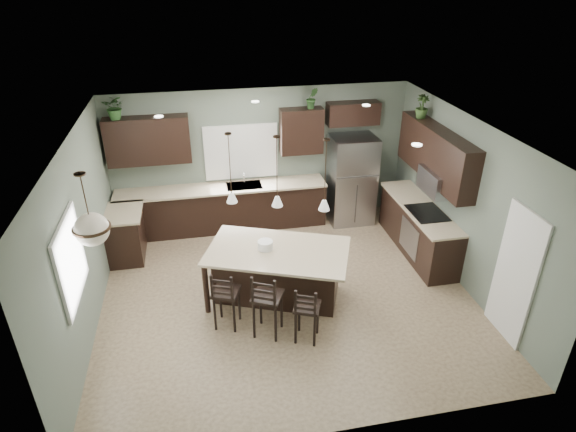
# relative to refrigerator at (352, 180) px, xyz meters

# --- Properties ---
(ground) EXTENTS (6.00, 6.00, 0.00)m
(ground) POSITION_rel_refrigerator_xyz_m (-1.82, -2.31, -0.93)
(ground) COLOR #9E8466
(ground) RESTS_ON ground
(pantry_door) EXTENTS (0.04, 0.82, 2.04)m
(pantry_door) POSITION_rel_refrigerator_xyz_m (1.16, -3.86, 0.09)
(pantry_door) COLOR white
(pantry_door) RESTS_ON ground
(window_back) EXTENTS (1.35, 0.02, 1.00)m
(window_back) POSITION_rel_refrigerator_xyz_m (-2.22, 0.43, 0.62)
(window_back) COLOR white
(window_back) RESTS_ON room_shell
(window_left) EXTENTS (0.02, 1.10, 1.00)m
(window_left) POSITION_rel_refrigerator_xyz_m (-4.80, -3.11, 0.62)
(window_left) COLOR white
(window_left) RESTS_ON room_shell
(left_return_cabs) EXTENTS (0.60, 0.90, 0.90)m
(left_return_cabs) POSITION_rel_refrigerator_xyz_m (-4.52, -0.61, -0.48)
(left_return_cabs) COLOR black
(left_return_cabs) RESTS_ON ground
(left_return_countertop) EXTENTS (0.66, 0.96, 0.04)m
(left_return_countertop) POSITION_rel_refrigerator_xyz_m (-4.50, -0.61, -0.01)
(left_return_countertop) COLOR #B8AA8B
(left_return_countertop) RESTS_ON left_return_cabs
(back_lower_cabs) EXTENTS (4.20, 0.60, 0.90)m
(back_lower_cabs) POSITION_rel_refrigerator_xyz_m (-2.67, 0.14, -0.48)
(back_lower_cabs) COLOR black
(back_lower_cabs) RESTS_ON ground
(back_countertop) EXTENTS (4.20, 0.66, 0.04)m
(back_countertop) POSITION_rel_refrigerator_xyz_m (-2.67, 0.12, -0.01)
(back_countertop) COLOR #B8AA8B
(back_countertop) RESTS_ON back_lower_cabs
(sink_inset) EXTENTS (0.70, 0.45, 0.01)m
(sink_inset) POSITION_rel_refrigerator_xyz_m (-2.22, 0.12, 0.01)
(sink_inset) COLOR gray
(sink_inset) RESTS_ON back_countertop
(faucet) EXTENTS (0.02, 0.02, 0.28)m
(faucet) POSITION_rel_refrigerator_xyz_m (-2.22, 0.09, 0.16)
(faucet) COLOR silver
(faucet) RESTS_ON back_countertop
(back_upper_left) EXTENTS (1.55, 0.34, 0.90)m
(back_upper_left) POSITION_rel_refrigerator_xyz_m (-3.97, 0.27, 1.02)
(back_upper_left) COLOR black
(back_upper_left) RESTS_ON room_shell
(back_upper_right) EXTENTS (0.85, 0.34, 0.90)m
(back_upper_right) POSITION_rel_refrigerator_xyz_m (-1.02, 0.27, 1.02)
(back_upper_right) COLOR black
(back_upper_right) RESTS_ON room_shell
(fridge_header) EXTENTS (1.05, 0.34, 0.45)m
(fridge_header) POSITION_rel_refrigerator_xyz_m (0.03, 0.27, 1.32)
(fridge_header) COLOR black
(fridge_header) RESTS_ON room_shell
(right_lower_cabs) EXTENTS (0.60, 2.35, 0.90)m
(right_lower_cabs) POSITION_rel_refrigerator_xyz_m (0.88, -1.43, -0.48)
(right_lower_cabs) COLOR black
(right_lower_cabs) RESTS_ON ground
(right_countertop) EXTENTS (0.66, 2.35, 0.04)m
(right_countertop) POSITION_rel_refrigerator_xyz_m (0.86, -1.43, -0.01)
(right_countertop) COLOR #B8AA8B
(right_countertop) RESTS_ON right_lower_cabs
(cooktop) EXTENTS (0.58, 0.75, 0.02)m
(cooktop) POSITION_rel_refrigerator_xyz_m (0.86, -1.71, 0.02)
(cooktop) COLOR black
(cooktop) RESTS_ON right_countertop
(wall_oven_front) EXTENTS (0.01, 0.72, 0.60)m
(wall_oven_front) POSITION_rel_refrigerator_xyz_m (0.58, -1.71, -0.48)
(wall_oven_front) COLOR gray
(wall_oven_front) RESTS_ON right_lower_cabs
(right_upper_cabs) EXTENTS (0.34, 2.35, 0.90)m
(right_upper_cabs) POSITION_rel_refrigerator_xyz_m (1.01, -1.43, 1.02)
(right_upper_cabs) COLOR black
(right_upper_cabs) RESTS_ON room_shell
(microwave) EXTENTS (0.40, 0.75, 0.40)m
(microwave) POSITION_rel_refrigerator_xyz_m (0.96, -1.71, 0.62)
(microwave) COLOR gray
(microwave) RESTS_ON right_upper_cabs
(refrigerator) EXTENTS (0.90, 0.74, 1.85)m
(refrigerator) POSITION_rel_refrigerator_xyz_m (0.00, 0.00, 0.00)
(refrigerator) COLOR gray
(refrigerator) RESTS_ON ground
(kitchen_island) EXTENTS (2.50, 1.97, 0.92)m
(kitchen_island) POSITION_rel_refrigerator_xyz_m (-1.98, -2.40, -0.46)
(kitchen_island) COLOR black
(kitchen_island) RESTS_ON ground
(serving_dish) EXTENTS (0.24, 0.24, 0.14)m
(serving_dish) POSITION_rel_refrigerator_xyz_m (-2.16, -2.32, 0.07)
(serving_dish) COLOR white
(serving_dish) RESTS_ON kitchen_island
(bar_stool_left) EXTENTS (0.48, 0.48, 1.01)m
(bar_stool_left) POSITION_rel_refrigerator_xyz_m (-2.85, -2.90, -0.42)
(bar_stool_left) COLOR black
(bar_stool_left) RESTS_ON ground
(bar_stool_center) EXTENTS (0.54, 0.54, 1.10)m
(bar_stool_center) POSITION_rel_refrigerator_xyz_m (-2.27, -3.20, -0.38)
(bar_stool_center) COLOR black
(bar_stool_center) RESTS_ON ground
(bar_stool_right) EXTENTS (0.47, 0.47, 0.96)m
(bar_stool_right) POSITION_rel_refrigerator_xyz_m (-1.74, -3.43, -0.44)
(bar_stool_right) COLOR black
(bar_stool_right) RESTS_ON ground
(pendant_left) EXTENTS (0.17, 0.17, 1.10)m
(pendant_left) POSITION_rel_refrigerator_xyz_m (-2.63, -2.14, 1.32)
(pendant_left) COLOR white
(pendant_left) RESTS_ON room_shell
(pendant_center) EXTENTS (0.17, 0.17, 1.10)m
(pendant_center) POSITION_rel_refrigerator_xyz_m (-1.98, -2.40, 1.32)
(pendant_center) COLOR silver
(pendant_center) RESTS_ON room_shell
(pendant_right) EXTENTS (0.17, 0.17, 1.10)m
(pendant_right) POSITION_rel_refrigerator_xyz_m (-1.33, -2.65, 1.32)
(pendant_right) COLOR white
(pendant_right) RESTS_ON room_shell
(chandelier) EXTENTS (0.46, 0.46, 0.96)m
(chandelier) POSITION_rel_refrigerator_xyz_m (-4.42, -3.26, 1.40)
(chandelier) COLOR beige
(chandelier) RESTS_ON room_shell
(plant_back_left) EXTENTS (0.45, 0.41, 0.44)m
(plant_back_left) POSITION_rel_refrigerator_xyz_m (-4.46, 0.24, 1.69)
(plant_back_left) COLOR #2B5726
(plant_back_left) RESTS_ON back_upper_left
(plant_back_right) EXTENTS (0.23, 0.18, 0.41)m
(plant_back_right) POSITION_rel_refrigerator_xyz_m (-0.82, 0.24, 1.68)
(plant_back_right) COLOR #284E22
(plant_back_right) RESTS_ON back_upper_right
(plant_right_wall) EXTENTS (0.25, 0.25, 0.42)m
(plant_right_wall) POSITION_rel_refrigerator_xyz_m (0.98, -0.75, 1.68)
(plant_right_wall) COLOR #345324
(plant_right_wall) RESTS_ON right_upper_cabs
(room_shell) EXTENTS (6.00, 6.00, 6.00)m
(room_shell) POSITION_rel_refrigerator_xyz_m (-1.82, -2.31, 0.77)
(room_shell) COLOR slate
(room_shell) RESTS_ON ground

